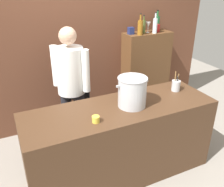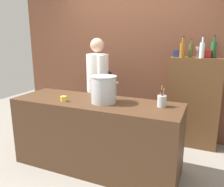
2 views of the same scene
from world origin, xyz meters
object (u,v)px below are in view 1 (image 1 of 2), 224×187
object	(u,v)px
wine_bottle_green	(157,23)
spice_tin_navy	(131,31)
utensil_crock	(176,85)
wine_glass_wide	(148,25)
wine_bottle_amber	(140,27)
wine_bottle_olive	(144,26)
wine_bottle_clear	(155,25)
butter_jar	(96,119)
chef	(71,83)
spice_tin_red	(156,28)
stockpot_large	(132,92)

from	to	relation	value
wine_bottle_green	spice_tin_navy	size ratio (longest dim) A/B	3.06
utensil_crock	spice_tin_navy	xyz separation A→B (m)	(-0.03, 1.10, 0.46)
utensil_crock	wine_glass_wide	world-z (taller)	wine_glass_wide
wine_bottle_amber	wine_bottle_green	world-z (taller)	wine_bottle_green
wine_bottle_olive	wine_bottle_green	xyz separation A→B (m)	(0.31, 0.09, 0.02)
wine_bottle_clear	butter_jar	bearing A→B (deg)	-139.67
butter_jar	wine_glass_wide	size ratio (longest dim) A/B	0.47
wine_bottle_clear	wine_bottle_green	size ratio (longest dim) A/B	0.99
chef	butter_jar	bearing A→B (deg)	137.87
wine_bottle_clear	spice_tin_red	distance (m)	0.13
butter_jar	wine_bottle_olive	world-z (taller)	wine_bottle_olive
wine_bottle_amber	spice_tin_red	distance (m)	0.37
stockpot_large	utensil_crock	world-z (taller)	stockpot_large
spice_tin_navy	wine_glass_wide	bearing A→B (deg)	-0.43
wine_bottle_olive	spice_tin_red	xyz separation A→B (m)	(0.24, 0.01, -0.04)
chef	wine_glass_wide	distance (m)	1.57
wine_bottle_olive	spice_tin_red	world-z (taller)	wine_bottle_olive
utensil_crock	butter_jar	world-z (taller)	utensil_crock
wine_bottle_amber	wine_bottle_olive	size ratio (longest dim) A/B	1.14
wine_bottle_green	spice_tin_red	bearing A→B (deg)	-130.43
wine_bottle_clear	wine_bottle_amber	bearing A→B (deg)	-178.30
butter_jar	wine_glass_wide	xyz separation A→B (m)	(1.43, 1.36, 0.56)
chef	stockpot_large	size ratio (longest dim) A/B	4.42
spice_tin_red	chef	bearing A→B (deg)	-163.17
stockpot_large	wine_glass_wide	xyz separation A→B (m)	(0.95, 1.21, 0.43)
wine_bottle_olive	wine_bottle_green	bearing A→B (deg)	16.21
utensil_crock	wine_glass_wide	size ratio (longest dim) A/B	1.57
utensil_crock	wine_bottle_amber	size ratio (longest dim) A/B	0.81
chef	wine_bottle_olive	distance (m)	1.47
stockpot_large	wine_bottle_olive	size ratio (longest dim) A/B	1.40
wine_bottle_amber	wine_bottle_olive	xyz separation A→B (m)	(0.11, 0.08, -0.01)
stockpot_large	wine_bottle_amber	size ratio (longest dim) A/B	1.22
chef	utensil_crock	distance (m)	1.29
chef	wine_bottle_green	world-z (taller)	wine_bottle_green
stockpot_large	wine_bottle_green	size ratio (longest dim) A/B	1.19
wine_bottle_clear	spice_tin_navy	xyz separation A→B (m)	(-0.36, 0.09, -0.07)
wine_bottle_amber	wine_bottle_green	size ratio (longest dim) A/B	0.97
butter_jar	spice_tin_navy	distance (m)	1.83
wine_bottle_amber	wine_bottle_green	xyz separation A→B (m)	(0.41, 0.17, 0.01)
wine_bottle_clear	wine_bottle_olive	distance (m)	0.17
utensil_crock	chef	bearing A→B (deg)	151.03
chef	spice_tin_navy	bearing A→B (deg)	-106.96
stockpot_large	wine_bottle_green	distance (m)	1.78
stockpot_large	wine_glass_wide	size ratio (longest dim) A/B	2.37
butter_jar	stockpot_large	bearing A→B (deg)	17.19
spice_tin_red	stockpot_large	bearing A→B (deg)	-132.26
spice_tin_navy	chef	bearing A→B (deg)	-156.63
utensil_crock	wine_bottle_clear	xyz separation A→B (m)	(0.33, 1.01, 0.53)
wine_glass_wide	wine_bottle_amber	bearing A→B (deg)	-153.88
stockpot_large	wine_bottle_olive	xyz separation A→B (m)	(0.85, 1.19, 0.42)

